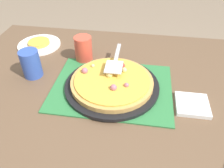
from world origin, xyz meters
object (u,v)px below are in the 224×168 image
pizza (112,81)px  napkin_stack (192,105)px  plate_near_left (39,45)px  cup_far (31,64)px  cup_corner (83,49)px  pizza_pan (112,85)px  served_slice_left (39,43)px  pizza_server (115,60)px

pizza → napkin_stack: size_ratio=2.75×
plate_near_left → cup_far: cup_far is taller
napkin_stack → cup_corner: bearing=-27.5°
plate_near_left → napkin_stack: bearing=155.2°
plate_near_left → napkin_stack: 0.82m
pizza_pan → plate_near_left: 0.52m
pizza → plate_near_left: bearing=-33.2°
pizza → pizza_pan: bearing=116.7°
cup_far → served_slice_left: bearing=-72.1°
pizza → napkin_stack: (-0.31, 0.06, -0.03)m
plate_near_left → pizza_server: size_ratio=0.95×
pizza_pan → pizza: (0.00, -0.00, 0.02)m
served_slice_left → plate_near_left: bearing=0.0°
cup_far → pizza_server: bearing=-169.6°
plate_near_left → napkin_stack: (-0.74, 0.34, 0.00)m
pizza → napkin_stack: 0.32m
pizza → napkin_stack: pizza is taller
pizza_pan → pizza_server: (0.00, -0.10, 0.06)m
plate_near_left → served_slice_left: (0.00, 0.00, 0.01)m
cup_far → pizza_server: 0.36m
served_slice_left → napkin_stack: served_slice_left is taller
pizza_pan → cup_far: cup_far is taller
cup_corner → cup_far: bearing=38.8°
plate_near_left → cup_far: bearing=107.9°
cup_corner → pizza_server: bearing=151.5°
plate_near_left → cup_far: size_ratio=1.83×
cup_far → cup_corner: (-0.19, -0.15, 0.00)m
napkin_stack → plate_near_left: bearing=-24.8°
napkin_stack → pizza: bearing=-11.1°
pizza → plate_near_left: (0.43, -0.28, -0.03)m
pizza → pizza_server: pizza_server is taller
cup_far → pizza_pan: bearing=174.5°
cup_far → cup_corner: size_ratio=1.00×
pizza_pan → cup_corner: size_ratio=3.17×
pizza → pizza_server: bearing=-89.6°
cup_corner → served_slice_left: bearing=-19.9°
pizza_server → napkin_stack: size_ratio=1.92×
plate_near_left → cup_corner: (-0.27, 0.10, 0.06)m
pizza → served_slice_left: (0.43, -0.28, -0.02)m
served_slice_left → cup_far: 0.27m
served_slice_left → cup_corner: cup_corner is taller
plate_near_left → cup_corner: cup_corner is taller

